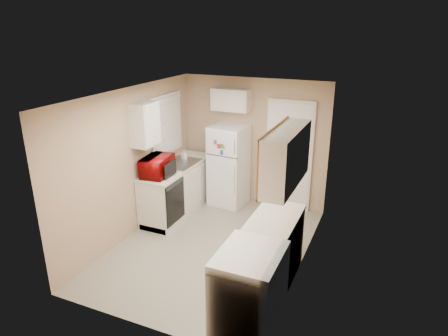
% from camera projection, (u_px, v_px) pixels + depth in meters
% --- Properties ---
extents(floor, '(3.80, 3.80, 0.00)m').
position_uv_depth(floor, '(211.00, 246.00, 6.28)').
color(floor, '#ADA895').
rests_on(floor, ground).
extents(ceiling, '(3.80, 3.80, 0.00)m').
position_uv_depth(ceiling, '(209.00, 94.00, 5.46)').
color(ceiling, white).
rests_on(ceiling, floor).
extents(wall_left, '(3.80, 3.80, 0.00)m').
position_uv_depth(wall_left, '(132.00, 163.00, 6.40)').
color(wall_left, tan).
rests_on(wall_left, floor).
extents(wall_right, '(3.80, 3.80, 0.00)m').
position_uv_depth(wall_right, '(305.00, 190.00, 5.35)').
color(wall_right, tan).
rests_on(wall_right, floor).
extents(wall_back, '(2.80, 2.80, 0.00)m').
position_uv_depth(wall_back, '(254.00, 142.00, 7.51)').
color(wall_back, tan).
rests_on(wall_back, floor).
extents(wall_front, '(2.80, 2.80, 0.00)m').
position_uv_depth(wall_front, '(134.00, 235.00, 4.24)').
color(wall_front, tan).
rests_on(wall_front, floor).
extents(left_counter, '(0.60, 1.80, 0.90)m').
position_uv_depth(left_counter, '(178.00, 189.00, 7.32)').
color(left_counter, silver).
rests_on(left_counter, floor).
extents(dishwasher, '(0.03, 0.58, 0.72)m').
position_uv_depth(dishwasher, '(175.00, 202.00, 6.68)').
color(dishwasher, black).
rests_on(dishwasher, floor).
extents(sink, '(0.54, 0.74, 0.16)m').
position_uv_depth(sink, '(181.00, 165.00, 7.31)').
color(sink, gray).
rests_on(sink, left_counter).
extents(microwave, '(0.63, 0.40, 0.40)m').
position_uv_depth(microwave, '(157.00, 167.00, 6.66)').
color(microwave, '#870506').
rests_on(microwave, left_counter).
extents(soap_bottle, '(0.11, 0.11, 0.18)m').
position_uv_depth(soap_bottle, '(184.00, 154.00, 7.47)').
color(soap_bottle, beige).
rests_on(soap_bottle, left_counter).
extents(window_blinds, '(0.10, 0.98, 1.08)m').
position_uv_depth(window_blinds, '(167.00, 124.00, 7.15)').
color(window_blinds, silver).
rests_on(window_blinds, wall_left).
extents(upper_cabinet_left, '(0.30, 0.45, 0.70)m').
position_uv_depth(upper_cabinet_left, '(145.00, 124.00, 6.32)').
color(upper_cabinet_left, silver).
rests_on(upper_cabinet_left, wall_left).
extents(refrigerator, '(0.69, 0.67, 1.54)m').
position_uv_depth(refrigerator, '(229.00, 166.00, 7.54)').
color(refrigerator, white).
rests_on(refrigerator, floor).
extents(cabinet_over_fridge, '(0.70, 0.30, 0.40)m').
position_uv_depth(cabinet_over_fridge, '(231.00, 100.00, 7.26)').
color(cabinet_over_fridge, silver).
rests_on(cabinet_over_fridge, wall_back).
extents(interior_door, '(0.86, 0.06, 2.08)m').
position_uv_depth(interior_door, '(289.00, 157.00, 7.28)').
color(interior_door, white).
rests_on(interior_door, floor).
extents(right_counter, '(0.60, 2.00, 0.90)m').
position_uv_depth(right_counter, '(263.00, 264.00, 5.03)').
color(right_counter, silver).
rests_on(right_counter, floor).
extents(stove, '(0.68, 0.84, 1.01)m').
position_uv_depth(stove, '(249.00, 291.00, 4.43)').
color(stove, white).
rests_on(stove, floor).
extents(upper_cabinet_right, '(0.30, 1.20, 0.70)m').
position_uv_depth(upper_cabinet_right, '(287.00, 157.00, 4.77)').
color(upper_cabinet_right, silver).
rests_on(upper_cabinet_right, wall_right).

